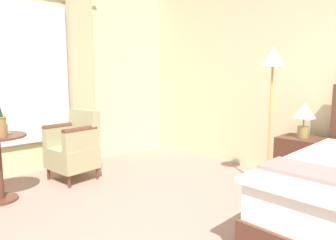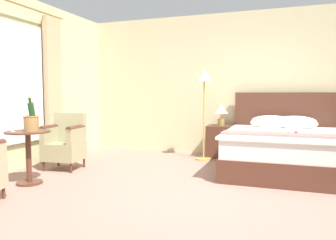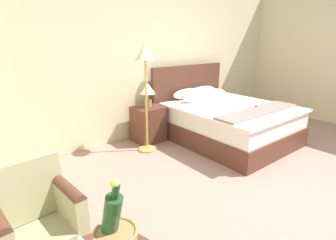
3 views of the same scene
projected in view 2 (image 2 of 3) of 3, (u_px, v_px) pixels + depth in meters
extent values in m
plane|color=#9B7669|center=(215.00, 196.00, 3.81)|extent=(7.91, 7.91, 0.00)
cube|color=beige|center=(244.00, 85.00, 6.30)|extent=(6.53, 0.12, 2.75)
cube|color=white|center=(0.00, 84.00, 4.77)|extent=(0.02, 1.77, 1.86)
cube|color=white|center=(1.00, 84.00, 4.76)|extent=(0.02, 1.68, 1.82)
cube|color=tan|center=(53.00, 90.00, 5.75)|extent=(0.10, 0.36, 2.51)
cube|color=#542E21|center=(282.00, 162.00, 4.99)|extent=(1.64, 1.99, 0.32)
cube|color=white|center=(283.00, 143.00, 4.97)|extent=(1.59, 1.93, 0.26)
cube|color=white|center=(283.00, 133.00, 4.90)|extent=(1.67, 1.87, 0.04)
cube|color=gray|center=(283.00, 135.00, 4.44)|extent=(1.64, 0.36, 0.03)
cube|color=#542E21|center=(283.00, 117.00, 5.92)|extent=(1.72, 0.08, 0.90)
ellipsoid|color=white|center=(271.00, 121.00, 5.80)|extent=(0.69, 0.24, 0.20)
ellipsoid|color=white|center=(295.00, 121.00, 5.67)|extent=(0.70, 0.24, 0.19)
ellipsoid|color=white|center=(271.00, 123.00, 5.57)|extent=(0.70, 0.27, 0.20)
ellipsoid|color=white|center=(296.00, 124.00, 5.43)|extent=(0.70, 0.25, 0.20)
cylinder|color=#2D6628|center=(291.00, 133.00, 4.69)|extent=(0.13, 0.31, 0.01)
sphere|color=#DB2342|center=(296.00, 133.00, 4.53)|extent=(0.05, 0.05, 0.05)
ellipsoid|color=#33702D|center=(291.00, 131.00, 4.83)|extent=(0.05, 0.04, 0.01)
cube|color=white|center=(288.00, 133.00, 4.60)|extent=(0.10, 0.13, 0.00)
cube|color=#542E21|center=(221.00, 142.00, 6.13)|extent=(0.48, 0.44, 0.60)
sphere|color=#B7B2A8|center=(234.00, 135.00, 6.04)|extent=(0.02, 0.02, 0.02)
cylinder|color=olive|center=(221.00, 122.00, 6.10)|extent=(0.13, 0.13, 0.13)
cylinder|color=tan|center=(221.00, 116.00, 6.09)|extent=(0.02, 0.02, 0.10)
cone|color=#EFE5C6|center=(221.00, 109.00, 6.08)|extent=(0.26, 0.26, 0.17)
cylinder|color=tan|center=(204.00, 159.00, 5.93)|extent=(0.28, 0.28, 0.03)
cylinder|color=tan|center=(204.00, 120.00, 5.88)|extent=(0.03, 0.03, 1.38)
cone|color=beige|center=(204.00, 75.00, 5.81)|extent=(0.29, 0.29, 0.22)
cylinder|color=#542E21|center=(29.00, 183.00, 4.34)|extent=(0.33, 0.33, 0.03)
cylinder|color=#542E21|center=(29.00, 158.00, 4.32)|extent=(0.07, 0.07, 0.68)
cylinder|color=#542E21|center=(28.00, 132.00, 4.29)|extent=(0.57, 0.57, 0.02)
cylinder|color=#A27847|center=(31.00, 124.00, 4.25)|extent=(0.19, 0.19, 0.19)
torus|color=#A27847|center=(31.00, 116.00, 4.24)|extent=(0.20, 0.20, 0.02)
cylinder|color=white|center=(31.00, 118.00, 4.24)|extent=(0.16, 0.16, 0.03)
cylinder|color=#1E4723|center=(32.00, 113.00, 4.26)|extent=(0.09, 0.14, 0.28)
cylinder|color=#193D1E|center=(30.00, 100.00, 4.21)|extent=(0.04, 0.05, 0.08)
sphere|color=gold|center=(30.00, 98.00, 4.20)|extent=(0.04, 0.04, 0.04)
cylinder|color=white|center=(32.00, 130.00, 4.42)|extent=(0.08, 0.08, 0.01)
cylinder|color=white|center=(32.00, 127.00, 4.42)|extent=(0.01, 0.01, 0.08)
cone|color=white|center=(32.00, 121.00, 4.41)|extent=(0.07, 0.07, 0.06)
cylinder|color=white|center=(13.00, 131.00, 4.23)|extent=(0.07, 0.07, 0.01)
cylinder|color=white|center=(13.00, 128.00, 4.22)|extent=(0.01, 0.01, 0.08)
cone|color=white|center=(13.00, 122.00, 4.22)|extent=(0.07, 0.07, 0.06)
cylinder|color=#542E21|center=(44.00, 166.00, 5.05)|extent=(0.04, 0.04, 0.15)
cylinder|color=#542E21|center=(71.00, 168.00, 4.94)|extent=(0.04, 0.04, 0.15)
cylinder|color=#542E21|center=(58.00, 161.00, 5.44)|extent=(0.04, 0.04, 0.15)
cylinder|color=#542E21|center=(84.00, 163.00, 5.33)|extent=(0.04, 0.04, 0.15)
cube|color=tan|center=(64.00, 151.00, 5.17)|extent=(0.60, 0.54, 0.27)
cube|color=tan|center=(70.00, 127.00, 5.33)|extent=(0.54, 0.21, 0.46)
cube|color=tan|center=(50.00, 135.00, 5.18)|extent=(0.14, 0.45, 0.24)
cylinder|color=#542E21|center=(50.00, 127.00, 5.18)|extent=(0.14, 0.45, 0.09)
cube|color=tan|center=(76.00, 136.00, 5.08)|extent=(0.14, 0.45, 0.24)
cylinder|color=#542E21|center=(76.00, 128.00, 5.07)|extent=(0.14, 0.45, 0.09)
cylinder|color=#542E21|center=(4.00, 193.00, 3.72)|extent=(0.04, 0.04, 0.13)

